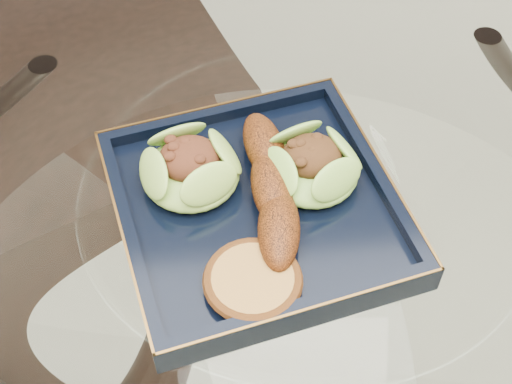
{
  "coord_description": "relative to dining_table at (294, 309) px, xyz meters",
  "views": [
    {
      "loc": [
        -0.09,
        -0.42,
        1.34
      ],
      "look_at": [
        -0.04,
        0.02,
        0.8
      ],
      "focal_mm": 50.0,
      "sensor_mm": 36.0,
      "label": 1
    }
  ],
  "objects": [
    {
      "name": "crumb_patty",
      "position": [
        -0.06,
        -0.08,
        0.19
      ],
      "size": [
        0.09,
        0.09,
        0.01
      ],
      "primitive_type": "cylinder",
      "rotation": [
        0.0,
        0.0,
        -0.09
      ],
      "color": "#AB7539",
      "rests_on": "navy_plate"
    },
    {
      "name": "lettuce_wrap_right",
      "position": [
        0.02,
        0.05,
        0.2
      ],
      "size": [
        0.1,
        0.1,
        0.03
      ],
      "primitive_type": "ellipsoid",
      "rotation": [
        0.0,
        0.0,
        0.01
      ],
      "color": "#61A12F",
      "rests_on": "navy_plate"
    },
    {
      "name": "roasted_plantain",
      "position": [
        -0.03,
        0.03,
        0.2
      ],
      "size": [
        0.04,
        0.19,
        0.04
      ],
      "primitive_type": "ellipsoid",
      "rotation": [
        0.0,
        0.0,
        1.59
      ],
      "color": "#6B2D0B",
      "rests_on": "navy_plate"
    },
    {
      "name": "navy_plate",
      "position": [
        -0.04,
        0.02,
        0.17
      ],
      "size": [
        0.32,
        0.32,
        0.02
      ],
      "primitive_type": "cube",
      "rotation": [
        0.0,
        0.0,
        0.22
      ],
      "color": "black",
      "rests_on": "dining_table"
    },
    {
      "name": "dining_chair",
      "position": [
        -0.26,
        0.46,
        -0.07
      ],
      "size": [
        0.52,
        0.52,
        0.94
      ],
      "rotation": [
        0.0,
        0.0,
        0.34
      ],
      "color": "black",
      "rests_on": "ground"
    },
    {
      "name": "dining_table",
      "position": [
        0.0,
        0.0,
        0.0
      ],
      "size": [
        1.13,
        1.13,
        0.77
      ],
      "color": "white",
      "rests_on": "ground"
    },
    {
      "name": "lettuce_wrap_left",
      "position": [
        -0.11,
        0.05,
        0.2
      ],
      "size": [
        0.1,
        0.1,
        0.04
      ],
      "primitive_type": "ellipsoid",
      "rotation": [
        0.0,
        0.0,
        -0.05
      ],
      "color": "#5C9029",
      "rests_on": "navy_plate"
    }
  ]
}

